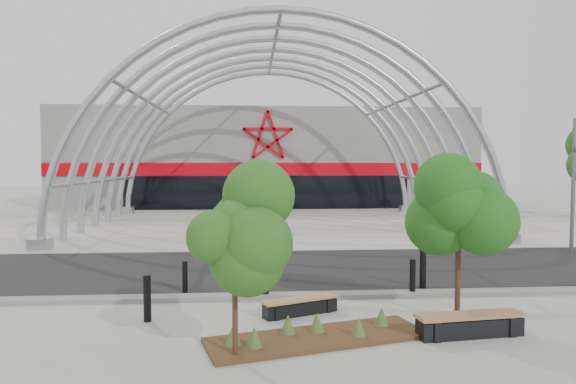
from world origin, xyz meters
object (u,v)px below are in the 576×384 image
street_tree_0 (235,233)px  bollard_2 (265,277)px  bench_0 (300,306)px  street_tree_1 (459,206)px  bench_1 (470,325)px  signal_pole (573,182)px

street_tree_0 → bollard_2: bearing=80.9°
bench_0 → bollard_2: bollard_2 is taller
street_tree_1 → bench_1: street_tree_1 is taller
bollard_2 → street_tree_0: bearing=-99.1°
street_tree_1 → bench_1: bearing=-99.3°
bench_1 → bollard_2: 5.35m
signal_pole → street_tree_1: bearing=-134.0°
street_tree_1 → bench_1: size_ratio=1.55×
signal_pole → bench_0: bearing=-146.2°
signal_pole → bench_1: size_ratio=2.30×
street_tree_1 → bench_0: bearing=169.1°
street_tree_1 → bollard_2: 5.30m
signal_pole → street_tree_1: size_ratio=1.48×
signal_pole → bench_0: (-11.94, -8.00, -2.64)m
street_tree_0 → bollard_2: size_ratio=2.84×
street_tree_0 → bench_0: size_ratio=1.71×
street_tree_0 → bench_0: street_tree_0 is taller
bench_0 → bollard_2: size_ratio=1.66×
signal_pole → bench_0: size_ratio=2.84×
street_tree_0 → bollard_2: 4.60m
street_tree_0 → bench_0: 3.72m
signal_pole → bollard_2: 14.45m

